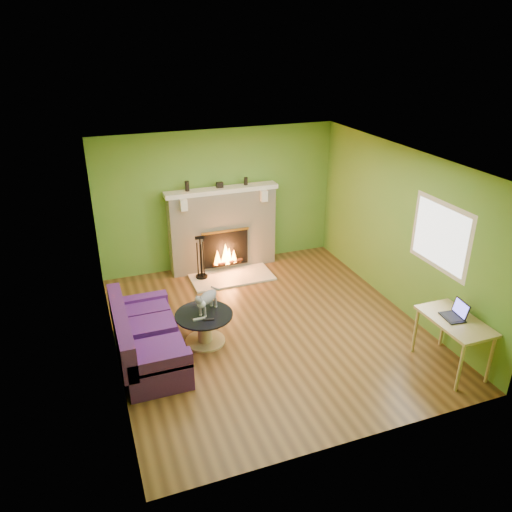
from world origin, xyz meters
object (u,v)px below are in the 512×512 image
Objects in this scene: sofa at (146,339)px; coffee_table at (204,326)px; desk at (455,325)px; cat at (208,300)px.

sofa reaches higher than coffee_table.
sofa reaches higher than desk.
coffee_table is 0.40m from cat.
cat reaches higher than sofa.
sofa is 1.78× the size of desk.
desk is 1.66× the size of cat.
cat is (0.08, 0.05, 0.39)m from coffee_table.
sofa is at bearing -172.90° from coffee_table.
sofa is 2.96× the size of cat.
cat reaches higher than coffee_table.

